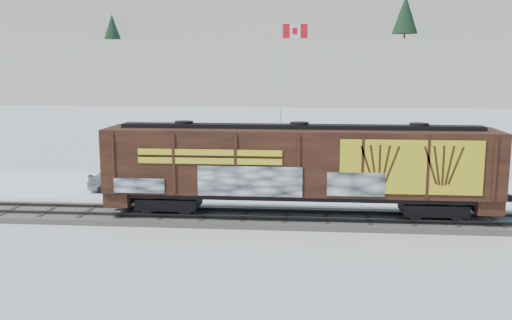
# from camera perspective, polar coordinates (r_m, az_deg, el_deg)

# --- Properties ---
(ground) EXTENTS (500.00, 500.00, 0.00)m
(ground) POSITION_cam_1_polar(r_m,az_deg,el_deg) (28.35, -1.11, -6.02)
(ground) COLOR white
(ground) RESTS_ON ground
(rail_track) EXTENTS (50.00, 3.40, 0.43)m
(rail_track) POSITION_cam_1_polar(r_m,az_deg,el_deg) (28.31, -1.11, -5.74)
(rail_track) COLOR #59544C
(rail_track) RESTS_ON ground
(parking_strip) EXTENTS (40.00, 8.00, 0.03)m
(parking_strip) POSITION_cam_1_polar(r_m,az_deg,el_deg) (35.59, 0.19, -2.78)
(parking_strip) COLOR white
(parking_strip) RESTS_ON ground
(hillside) EXTENTS (360.00, 110.00, 93.00)m
(hillside) POSITION_cam_1_polar(r_m,az_deg,el_deg) (167.11, 4.13, 11.83)
(hillside) COLOR white
(hillside) RESTS_ON ground
(hopper_railcar) EXTENTS (18.66, 3.06, 4.35)m
(hopper_railcar) POSITION_cam_1_polar(r_m,az_deg,el_deg) (27.56, 4.32, -0.39)
(hopper_railcar) COLOR black
(hopper_railcar) RESTS_ON rail_track
(flagpole) EXTENTS (2.30, 0.90, 10.63)m
(flagpole) POSITION_cam_1_polar(r_m,az_deg,el_deg) (41.44, 2.66, 4.35)
(flagpole) COLOR silver
(flagpole) RESTS_ON ground
(car_silver) EXTENTS (4.38, 3.04, 1.38)m
(car_silver) POSITION_cam_1_polar(r_m,az_deg,el_deg) (35.77, -13.31, -1.82)
(car_silver) COLOR #9D9FA4
(car_silver) RESTS_ON parking_strip
(car_white) EXTENTS (5.18, 3.27, 1.61)m
(car_white) POSITION_cam_1_polar(r_m,az_deg,el_deg) (35.77, -2.13, -1.38)
(car_white) COLOR silver
(car_white) RESTS_ON parking_strip
(car_dark) EXTENTS (5.65, 3.78, 1.52)m
(car_dark) POSITION_cam_1_polar(r_m,az_deg,el_deg) (33.92, 3.74, -2.08)
(car_dark) COLOR black
(car_dark) RESTS_ON parking_strip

